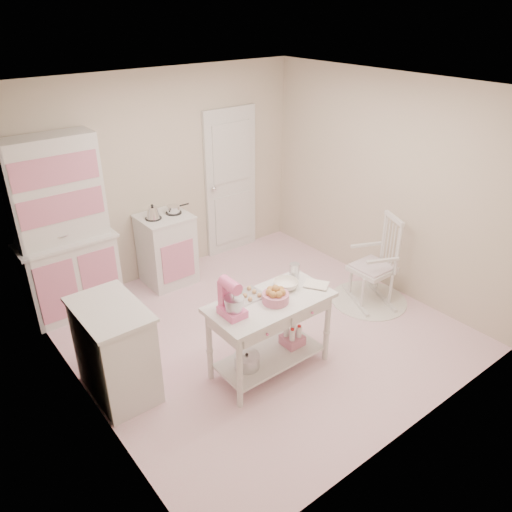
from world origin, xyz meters
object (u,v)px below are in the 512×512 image
at_px(hutch, 63,230).
at_px(stand_mixer, 232,299).
at_px(base_cabinet, 115,351).
at_px(work_table, 270,335).
at_px(stove, 167,249).
at_px(bread_basket, 276,298).
at_px(rocking_chair, 373,261).

height_order(hutch, stand_mixer, hutch).
bearing_deg(base_cabinet, work_table, -25.59).
distance_m(base_cabinet, stand_mixer, 1.18).
relative_size(hutch, stove, 2.26).
bearing_deg(stand_mixer, stove, 76.57).
bearing_deg(hutch, base_cabinet, -96.41).
xyz_separation_m(hutch, base_cabinet, (-0.18, -1.58, -0.58)).
distance_m(stove, work_table, 2.16).
xyz_separation_m(base_cabinet, stand_mixer, (0.88, -0.60, 0.51)).
relative_size(hutch, base_cabinet, 2.26).
bearing_deg(work_table, hutch, 117.00).
relative_size(base_cabinet, work_table, 0.77).
height_order(hutch, work_table, hutch).
xyz_separation_m(stove, stand_mixer, (-0.50, -2.14, 0.51)).
bearing_deg(hutch, bread_basket, -63.11).
relative_size(rocking_chair, stand_mixer, 3.24).
bearing_deg(bread_basket, rocking_chair, 8.80).
relative_size(hutch, bread_basket, 8.32).
distance_m(base_cabinet, rocking_chair, 3.09).
distance_m(hutch, base_cabinet, 1.69).
relative_size(rocking_chair, bread_basket, 4.40).
relative_size(stand_mixer, bread_basket, 1.36).
relative_size(hutch, work_table, 1.73).
height_order(rocking_chair, work_table, rocking_chair).
relative_size(hutch, rocking_chair, 1.89).
bearing_deg(rocking_chair, work_table, -149.22).
xyz_separation_m(base_cabinet, rocking_chair, (3.06, -0.40, 0.09)).
xyz_separation_m(hutch, stove, (1.20, -0.05, -0.58)).
bearing_deg(stove, hutch, 177.61).
bearing_deg(bread_basket, hutch, 116.89).
relative_size(base_cabinet, stand_mixer, 2.71).
xyz_separation_m(rocking_chair, stand_mixer, (-2.18, -0.20, 0.42)).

